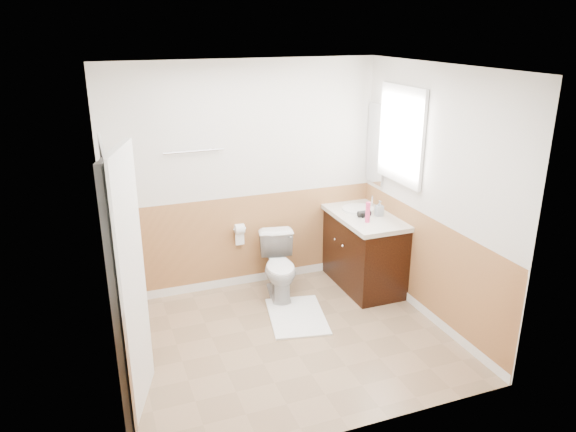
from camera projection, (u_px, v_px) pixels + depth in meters
name	position (u px, v px, depth m)	size (l,w,h in m)	color
floor	(287.00, 340.00, 5.15)	(3.00, 3.00, 0.00)	#8C7051
ceiling	(287.00, 67.00, 4.32)	(3.00, 3.00, 0.00)	white
wall_back	(245.00, 178.00, 5.88)	(3.00, 3.00, 0.00)	silver
wall_front	(357.00, 277.00, 3.59)	(3.00, 3.00, 0.00)	silver
wall_left	(108.00, 238.00, 4.23)	(3.00, 3.00, 0.00)	silver
wall_right	(433.00, 197.00, 5.23)	(3.00, 3.00, 0.00)	silver
wainscot_back	(247.00, 242.00, 6.12)	(3.00, 3.00, 0.00)	#B17C47
wainscot_front	(351.00, 372.00, 3.85)	(3.00, 3.00, 0.00)	#B17C47
wainscot_left	(119.00, 322.00, 4.49)	(2.60, 2.60, 0.00)	#B17C47
wainscot_right	(425.00, 268.00, 5.48)	(2.60, 2.60, 0.00)	#B17C47
toilet	(280.00, 267.00, 5.89)	(0.38, 0.67, 0.68)	silver
bath_mat	(297.00, 316.00, 5.54)	(0.55, 0.80, 0.02)	white
vanity_cabinet	(362.00, 251.00, 6.14)	(0.55, 1.10, 0.80)	black
vanity_knob_left	(343.00, 246.00, 5.90)	(0.03, 0.03, 0.03)	silver
vanity_knob_right	(335.00, 239.00, 6.08)	(0.03, 0.03, 0.03)	silver
countertop	(363.00, 216.00, 5.99)	(0.60, 1.15, 0.05)	beige
sink_basin	(358.00, 209.00, 6.12)	(0.36, 0.36, 0.02)	white
faucet	(372.00, 202.00, 6.16)	(0.02, 0.02, 0.14)	silver
lotion_bottle	(368.00, 212.00, 5.70)	(0.05, 0.05, 0.22)	#DF396E
soap_dispenser	(379.00, 208.00, 5.90)	(0.08, 0.08, 0.17)	#8F9AA1
hair_dryer_body	(364.00, 214.00, 5.88)	(0.07, 0.07, 0.14)	black
hair_dryer_handle	(363.00, 217.00, 5.86)	(0.03, 0.03, 0.07)	black
mirror_panel	(376.00, 144.00, 6.09)	(0.02, 0.35, 0.90)	silver
window_frame	(401.00, 135.00, 5.57)	(0.04, 0.80, 1.00)	white
window_glass	(402.00, 135.00, 5.58)	(0.01, 0.70, 0.90)	white
door	(129.00, 287.00, 3.95)	(0.05, 0.80, 2.04)	white
door_frame	(118.00, 288.00, 3.92)	(0.02, 0.92, 2.10)	white
door_knob	(134.00, 276.00, 4.28)	(0.06, 0.06, 0.06)	silver
towel_bar	(194.00, 151.00, 5.53)	(0.02, 0.02, 0.62)	silver
tp_holder_bar	(240.00, 229.00, 5.97)	(0.02, 0.02, 0.14)	silver
tp_roll	(240.00, 229.00, 5.97)	(0.11, 0.11, 0.10)	white
tp_sheet	(240.00, 238.00, 6.00)	(0.10, 0.01, 0.16)	white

